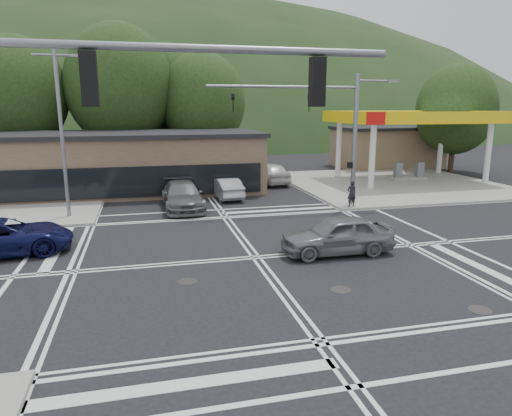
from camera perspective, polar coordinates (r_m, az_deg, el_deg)
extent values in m
plane|color=black|center=(18.97, -0.01, -6.20)|extent=(120.00, 120.00, 0.00)
cube|color=gray|center=(38.22, 16.71, 2.97)|extent=(16.00, 16.00, 0.15)
cylinder|color=silver|center=(34.72, 14.33, 6.23)|extent=(0.44, 0.44, 5.00)
cylinder|color=silver|center=(40.08, 10.29, 7.22)|extent=(0.44, 0.44, 5.00)
cylinder|color=silver|center=(40.39, 27.03, 6.09)|extent=(0.44, 0.44, 5.00)
cylinder|color=silver|center=(45.08, 22.08, 7.08)|extent=(0.44, 0.44, 5.00)
cube|color=silver|center=(39.65, 18.99, 10.75)|extent=(12.00, 8.00, 0.60)
cube|color=yellow|center=(36.34, 22.42, 10.38)|extent=(12.20, 0.25, 0.90)
cube|color=yellow|center=(43.08, 16.09, 11.03)|extent=(12.20, 0.25, 0.90)
cube|color=yellow|center=(36.78, 10.94, 11.10)|extent=(0.25, 8.20, 0.90)
cube|color=yellow|center=(43.17, 25.82, 10.28)|extent=(0.25, 8.20, 0.90)
cube|color=red|center=(33.29, 14.76, 10.79)|extent=(1.40, 0.12, 0.90)
cube|color=gray|center=(40.08, 18.48, 3.53)|extent=(3.00, 1.00, 0.30)
cube|color=slate|center=(39.46, 17.31, 4.50)|extent=(0.60, 0.50, 1.30)
cube|color=slate|center=(40.52, 19.75, 4.53)|extent=(0.60, 0.50, 1.30)
cube|color=#846B4F|center=(49.08, 16.02, 7.18)|extent=(10.00, 6.00, 3.80)
cube|color=brown|center=(34.89, -19.92, 5.07)|extent=(24.00, 8.00, 4.00)
ellipsoid|color=#203718|center=(107.70, -11.67, 9.07)|extent=(252.00, 126.00, 140.00)
cylinder|color=#382619|center=(42.73, -27.08, 6.26)|extent=(0.50, 0.50, 4.84)
ellipsoid|color=black|center=(42.58, -27.73, 12.58)|extent=(8.00, 8.00, 9.20)
cylinder|color=#382619|center=(41.62, -16.27, 7.30)|extent=(0.50, 0.50, 5.28)
ellipsoid|color=black|center=(41.51, -16.72, 14.40)|extent=(9.00, 9.00, 10.35)
cylinder|color=#382619|center=(41.96, -6.58, 7.15)|extent=(0.50, 0.50, 4.40)
ellipsoid|color=black|center=(41.78, -6.73, 13.03)|extent=(7.60, 7.60, 8.74)
cylinder|color=#382619|center=(45.65, -11.01, 7.72)|extent=(0.50, 0.50, 4.84)
ellipsoid|color=black|center=(45.51, -11.27, 13.66)|extent=(8.40, 8.40, 9.66)
cylinder|color=#382619|center=(47.11, 23.31, 6.54)|extent=(0.50, 0.50, 3.96)
ellipsoid|color=black|center=(46.93, 23.72, 11.23)|extent=(7.20, 7.20, 8.28)
cylinder|color=slate|center=(26.83, -23.08, 8.15)|extent=(0.20, 0.20, 9.00)
cylinder|color=slate|center=(26.90, -23.88, 17.09)|extent=(2.20, 0.12, 0.12)
cube|color=slate|center=(26.75, -21.45, 17.31)|extent=(0.60, 0.25, 0.15)
cylinder|color=slate|center=(28.60, 12.23, 8.07)|extent=(0.28, 0.28, 8.00)
cylinder|color=slate|center=(26.88, 3.59, 14.89)|extent=(9.00, 0.16, 0.16)
imported|color=black|center=(27.34, 6.65, 12.90)|extent=(0.16, 0.20, 1.00)
imported|color=black|center=(26.13, -2.89, 12.99)|extent=(0.16, 0.20, 1.00)
cylinder|color=slate|center=(29.11, 14.77, 15.12)|extent=(2.40, 0.12, 0.12)
cube|color=slate|center=(29.64, 16.70, 14.96)|extent=(0.70, 0.30, 0.15)
cube|color=black|center=(28.63, 11.65, 5.29)|extent=(0.25, 0.30, 0.35)
cylinder|color=slate|center=(9.33, -10.70, 19.10)|extent=(9.00, 0.16, 0.16)
cube|color=black|center=(9.30, -20.13, 14.88)|extent=(0.30, 0.25, 1.00)
cube|color=black|center=(9.93, 7.66, 15.32)|extent=(0.30, 0.25, 1.00)
imported|color=#0E113F|center=(21.86, -29.11, -3.19)|extent=(5.85, 3.36, 1.54)
imported|color=slate|center=(19.54, 10.07, -3.35)|extent=(4.78, 1.99, 1.62)
imported|color=#9E9FA5|center=(31.06, -3.82, 2.53)|extent=(1.89, 4.39, 1.41)
imported|color=silver|center=(36.87, 1.72, 4.39)|extent=(2.55, 5.24, 1.72)
imported|color=#57595C|center=(28.01, -9.18, 1.53)|extent=(2.38, 5.68, 1.64)
imported|color=black|center=(28.21, 11.87, 1.76)|extent=(0.59, 0.39, 1.59)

